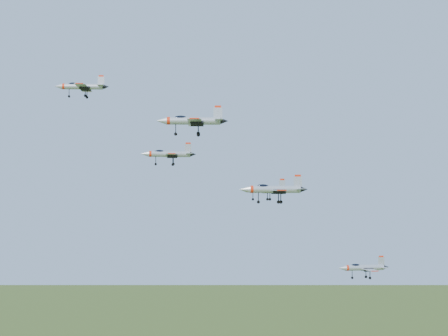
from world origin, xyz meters
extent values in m
cylinder|color=#AEB3BB|center=(-23.65, 9.92, 159.62)|extent=(8.42, 1.85, 1.21)
cone|color=#AEB3BB|center=(-28.64, 10.31, 159.62)|extent=(1.76, 1.33, 1.21)
cone|color=black|center=(-18.84, 9.55, 159.62)|extent=(1.37, 1.12, 1.02)
ellipsoid|color=black|center=(-25.68, 10.08, 160.07)|extent=(2.10, 1.02, 0.77)
cube|color=#AEB3BB|center=(-23.66, 7.32, 159.38)|extent=(2.44, 4.23, 0.13)
cube|color=#AEB3BB|center=(-23.26, 12.50, 159.38)|extent=(2.44, 4.23, 0.13)
cube|color=#AEB3BB|center=(-19.86, 9.63, 160.87)|extent=(1.40, 0.22, 1.95)
cube|color=red|center=(-19.86, 9.63, 161.89)|extent=(1.03, 0.21, 0.32)
cylinder|color=#AEB3BB|center=(-5.81, 2.36, 145.10)|extent=(8.15, 1.31, 1.17)
cone|color=#AEB3BB|center=(-10.69, 2.28, 145.10)|extent=(1.65, 1.20, 1.17)
cone|color=black|center=(-1.11, 2.44, 145.10)|extent=(1.28, 1.02, 1.00)
ellipsoid|color=black|center=(-7.80, 2.33, 145.55)|extent=(2.00, 0.88, 0.75)
cube|color=#AEB3BB|center=(-5.59, -0.16, 144.88)|extent=(2.14, 4.01, 0.13)
cube|color=#AEB3BB|center=(-5.67, 4.89, 144.88)|extent=(2.14, 4.01, 0.13)
cube|color=#AEB3BB|center=(-2.11, 2.43, 146.32)|extent=(1.36, 0.13, 1.90)
cube|color=red|center=(-2.11, 2.43, 147.32)|extent=(1.00, 0.14, 0.32)
cylinder|color=#AEB3BB|center=(-2.21, -13.26, 149.81)|extent=(9.43, 2.20, 1.35)
cone|color=#AEB3BB|center=(-7.79, -12.75, 149.81)|extent=(1.98, 1.51, 1.35)
cone|color=black|center=(3.17, -13.76, 149.81)|extent=(1.55, 1.28, 1.15)
ellipsoid|color=black|center=(-4.49, -13.06, 150.32)|extent=(2.36, 1.18, 0.86)
cube|color=#AEB3BB|center=(-2.27, -16.18, 149.55)|extent=(2.80, 4.77, 0.15)
cube|color=#AEB3BB|center=(-1.74, -10.39, 149.55)|extent=(2.80, 4.77, 0.15)
cube|color=#AEB3BB|center=(2.03, -13.65, 151.21)|extent=(1.56, 0.27, 2.18)
cube|color=red|center=(2.03, -13.65, 152.36)|extent=(1.15, 0.25, 0.36)
cylinder|color=#AEB3BB|center=(14.94, 9.62, 138.19)|extent=(8.27, 1.72, 1.19)
cone|color=#AEB3BB|center=(10.02, 9.30, 138.19)|extent=(1.72, 1.29, 1.19)
cone|color=black|center=(19.67, 9.93, 138.19)|extent=(1.34, 1.09, 1.01)
ellipsoid|color=black|center=(12.93, 9.49, 138.64)|extent=(2.06, 0.98, 0.75)
cube|color=#AEB3BB|center=(15.28, 7.08, 137.96)|extent=(2.35, 4.14, 0.13)
cube|color=#AEB3BB|center=(14.95, 12.18, 137.96)|extent=(2.35, 4.14, 0.13)
cube|color=#AEB3BB|center=(18.67, 9.86, 139.42)|extent=(1.37, 0.20, 1.92)
cube|color=red|center=(18.67, 9.86, 140.43)|extent=(1.01, 0.19, 0.32)
cylinder|color=#AEB3BB|center=(12.88, -10.39, 137.92)|extent=(9.25, 1.52, 1.33)
cone|color=#AEB3BB|center=(7.35, -10.28, 137.92)|extent=(1.87, 1.37, 1.33)
cone|color=black|center=(18.21, -10.50, 137.92)|extent=(1.46, 1.16, 1.13)
ellipsoid|color=black|center=(10.63, -10.34, 138.42)|extent=(2.27, 1.01, 0.85)
cube|color=#AEB3BB|center=(13.03, -13.27, 137.66)|extent=(2.45, 4.56, 0.14)
cube|color=#AEB3BB|center=(13.14, -7.53, 137.66)|extent=(2.45, 4.56, 0.14)
cube|color=#AEB3BB|center=(17.08, -10.48, 139.30)|extent=(1.54, 0.16, 2.15)
cube|color=red|center=(17.08, -10.48, 140.43)|extent=(1.13, 0.17, 0.36)
cylinder|color=#AEB3BB|center=(32.18, -3.09, 122.77)|extent=(7.80, 1.64, 1.12)
cone|color=#AEB3BB|center=(27.54, -3.41, 122.77)|extent=(1.62, 1.22, 1.12)
cone|color=black|center=(36.64, -2.79, 122.77)|extent=(1.27, 1.03, 0.95)
ellipsoid|color=black|center=(30.29, -3.22, 123.19)|extent=(1.94, 0.93, 0.71)
cube|color=#AEB3BB|center=(32.51, -5.49, 122.56)|extent=(2.23, 3.91, 0.12)
cube|color=#AEB3BB|center=(32.18, -0.68, 122.56)|extent=(2.23, 3.91, 0.12)
cube|color=#AEB3BB|center=(35.69, -2.86, 123.93)|extent=(1.29, 0.19, 1.81)
cube|color=red|center=(35.69, -2.86, 124.88)|extent=(0.95, 0.18, 0.30)
camera|label=1|loc=(-10.36, -121.45, 135.93)|focal=50.00mm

